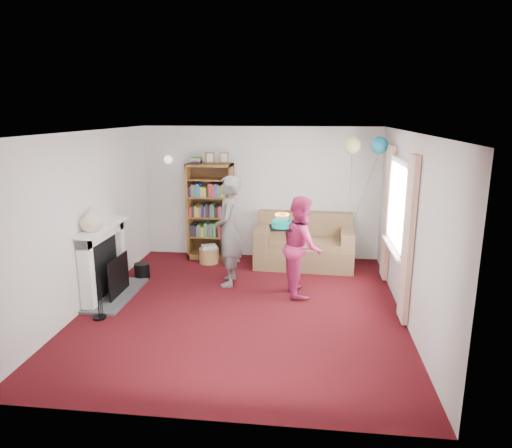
# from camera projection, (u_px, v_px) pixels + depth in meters

# --- Properties ---
(ground) EXTENTS (5.00, 5.00, 0.00)m
(ground) POSITION_uv_depth(u_px,v_px,m) (242.00, 308.00, 6.60)
(ground) COLOR black
(ground) RESTS_ON ground
(wall_back) EXTENTS (4.50, 0.02, 2.50)m
(wall_back) POSITION_uv_depth(u_px,v_px,m) (261.00, 193.00, 8.73)
(wall_back) COLOR silver
(wall_back) RESTS_ON ground
(wall_left) EXTENTS (0.02, 5.00, 2.50)m
(wall_left) POSITION_uv_depth(u_px,v_px,m) (87.00, 220.00, 6.56)
(wall_left) COLOR silver
(wall_left) RESTS_ON ground
(wall_right) EXTENTS (0.02, 5.00, 2.50)m
(wall_right) POSITION_uv_depth(u_px,v_px,m) (410.00, 229.00, 6.05)
(wall_right) COLOR silver
(wall_right) RESTS_ON ground
(ceiling) EXTENTS (4.50, 5.00, 0.01)m
(ceiling) POSITION_uv_depth(u_px,v_px,m) (241.00, 132.00, 6.00)
(ceiling) COLOR white
(ceiling) RESTS_ON wall_back
(fireplace) EXTENTS (0.55, 1.80, 1.12)m
(fireplace) POSITION_uv_depth(u_px,v_px,m) (108.00, 264.00, 6.90)
(fireplace) COLOR #3F3F42
(fireplace) RESTS_ON ground
(window_bay) EXTENTS (0.14, 2.02, 2.20)m
(window_bay) POSITION_uv_depth(u_px,v_px,m) (397.00, 222.00, 6.65)
(window_bay) COLOR white
(window_bay) RESTS_ON ground
(wall_sconce) EXTENTS (0.16, 0.23, 0.16)m
(wall_sconce) POSITION_uv_depth(u_px,v_px,m) (168.00, 159.00, 8.63)
(wall_sconce) COLOR gold
(wall_sconce) RESTS_ON ground
(bookcase) EXTENTS (0.86, 0.42, 2.03)m
(bookcase) POSITION_uv_depth(u_px,v_px,m) (211.00, 212.00, 8.71)
(bookcase) COLOR #472B14
(bookcase) RESTS_ON ground
(sofa) EXTENTS (1.77, 0.93, 0.93)m
(sofa) POSITION_uv_depth(u_px,v_px,m) (305.00, 246.00, 8.42)
(sofa) COLOR brown
(sofa) RESTS_ON ground
(wicker_basket) EXTENTS (0.37, 0.37, 0.34)m
(wicker_basket) POSITION_uv_depth(u_px,v_px,m) (209.00, 255.00, 8.55)
(wicker_basket) COLOR olive
(wicker_basket) RESTS_ON ground
(person_striped) EXTENTS (0.48, 0.68, 1.79)m
(person_striped) POSITION_uv_depth(u_px,v_px,m) (229.00, 231.00, 7.33)
(person_striped) COLOR black
(person_striped) RESTS_ON ground
(person_magenta) EXTENTS (0.72, 0.85, 1.54)m
(person_magenta) POSITION_uv_depth(u_px,v_px,m) (301.00, 246.00, 6.96)
(person_magenta) COLOR #B12356
(person_magenta) RESTS_ON ground
(birthday_cake) EXTENTS (0.37, 0.37, 0.22)m
(birthday_cake) POSITION_uv_depth(u_px,v_px,m) (282.00, 224.00, 6.87)
(birthday_cake) COLOR black
(birthday_cake) RESTS_ON ground
(balloons) EXTENTS (0.73, 0.29, 1.69)m
(balloons) POSITION_uv_depth(u_px,v_px,m) (366.00, 145.00, 7.58)
(balloons) COLOR #3F3F3F
(balloons) RESTS_ON ground
(mantel_vase) EXTENTS (0.41, 0.41, 0.33)m
(mantel_vase) POSITION_uv_depth(u_px,v_px,m) (91.00, 219.00, 6.39)
(mantel_vase) COLOR beige
(mantel_vase) RESTS_ON fireplace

